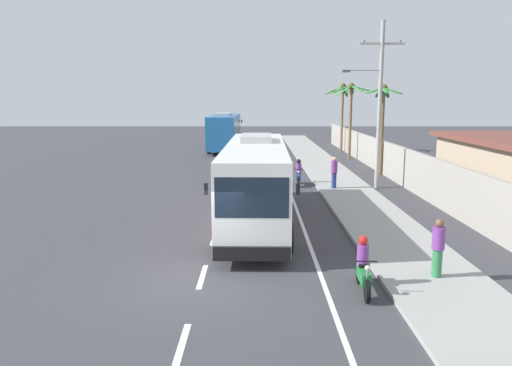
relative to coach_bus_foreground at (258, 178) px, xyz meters
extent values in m
plane|color=#3A3A3F|center=(-1.60, -7.19, -1.90)|extent=(160.00, 160.00, 0.00)
cube|color=#999993|center=(5.20, 2.81, -1.83)|extent=(3.20, 90.00, 0.14)
cube|color=white|center=(-1.60, -10.74, -1.89)|extent=(0.16, 2.00, 0.01)
cube|color=white|center=(-1.60, -6.63, -1.89)|extent=(0.16, 2.00, 0.01)
cube|color=white|center=(-1.60, -2.52, -1.89)|extent=(0.16, 2.00, 0.01)
cube|color=white|center=(-1.60, 1.60, -1.89)|extent=(0.16, 2.00, 0.01)
cube|color=white|center=(-1.60, 5.71, -1.89)|extent=(0.16, 2.00, 0.01)
cube|color=white|center=(-1.60, 9.82, -1.89)|extent=(0.16, 2.00, 0.01)
cube|color=white|center=(-1.60, 13.93, -1.89)|extent=(0.16, 2.00, 0.01)
cube|color=white|center=(-1.60, 18.04, -1.89)|extent=(0.16, 2.00, 0.01)
cube|color=white|center=(-1.60, 22.16, -1.89)|extent=(0.16, 2.00, 0.01)
cube|color=white|center=(-1.60, 26.27, -1.89)|extent=(0.16, 2.00, 0.01)
cube|color=white|center=(-1.60, 30.38, -1.89)|extent=(0.16, 2.00, 0.01)
cube|color=white|center=(-1.60, 34.49, -1.89)|extent=(0.16, 2.00, 0.01)
cube|color=white|center=(-1.60, 38.60, -1.89)|extent=(0.16, 2.00, 0.01)
cube|color=white|center=(-1.60, 42.72, -1.89)|extent=(0.16, 2.00, 0.01)
cube|color=white|center=(1.96, 7.81, -1.89)|extent=(0.14, 70.00, 0.01)
cube|color=#9E998E|center=(9.00, 6.81, -0.74)|extent=(0.24, 60.00, 2.32)
cube|color=white|center=(0.00, -0.03, -0.02)|extent=(2.69, 12.37, 2.97)
cube|color=#192333|center=(0.00, 0.17, 0.50)|extent=(2.70, 11.38, 0.95)
cube|color=#192333|center=(-0.12, -6.15, 0.42)|extent=(2.25, 0.14, 1.25)
cube|color=red|center=(0.00, -0.03, -0.69)|extent=(2.72, 12.12, 0.53)
cube|color=black|center=(-0.12, -6.24, -1.31)|extent=(2.40, 0.21, 0.44)
cube|color=#B7B7B7|center=(0.03, 1.51, 1.60)|extent=(1.40, 2.74, 0.28)
cube|color=black|center=(1.28, -5.97, 0.65)|extent=(0.12, 0.08, 0.36)
cube|color=black|center=(-1.52, -5.91, 0.65)|extent=(0.12, 0.08, 0.36)
cylinder|color=black|center=(1.11, -4.36, -1.38)|extent=(0.34, 1.05, 1.04)
cylinder|color=black|center=(-1.28, -4.32, -1.38)|extent=(0.34, 1.05, 1.04)
cylinder|color=black|center=(1.27, 3.65, -1.38)|extent=(0.34, 1.05, 1.04)
cylinder|color=black|center=(-1.12, 3.69, -1.38)|extent=(0.34, 1.05, 1.04)
cube|color=#2366A8|center=(-3.21, 29.88, 0.08)|extent=(2.82, 12.25, 3.17)
cube|color=#192333|center=(-3.22, 29.68, 0.63)|extent=(2.83, 11.28, 1.01)
cube|color=#192333|center=(-3.09, 35.95, 0.55)|extent=(2.38, 0.15, 1.33)
cube|color=orange|center=(-3.21, 29.88, -0.64)|extent=(2.86, 12.01, 0.57)
cube|color=black|center=(-3.09, 36.04, -1.31)|extent=(2.53, 0.21, 0.44)
cube|color=#B7B7B7|center=(-3.24, 28.36, 1.80)|extent=(1.47, 2.71, 0.28)
cube|color=black|center=(-4.57, 35.76, 0.79)|extent=(0.12, 0.08, 0.36)
cube|color=black|center=(-1.63, 35.71, 0.79)|extent=(0.12, 0.08, 0.36)
cylinder|color=black|center=(-4.39, 34.18, -1.38)|extent=(0.34, 1.05, 1.04)
cylinder|color=black|center=(-1.86, 34.13, -1.38)|extent=(0.34, 1.05, 1.04)
cylinder|color=black|center=(-4.55, 26.25, -1.38)|extent=(0.34, 1.05, 1.04)
cylinder|color=black|center=(-2.02, 26.20, -1.38)|extent=(0.34, 1.05, 1.04)
cylinder|color=black|center=(2.56, 8.29, -1.60)|extent=(0.15, 0.61, 0.60)
cylinder|color=black|center=(2.69, 9.64, -1.60)|extent=(0.17, 0.61, 0.60)
cube|color=#1947B2|center=(2.62, 8.92, -1.38)|extent=(0.34, 1.12, 0.36)
cube|color=black|center=(2.65, 9.22, -1.18)|extent=(0.29, 0.62, 0.12)
cylinder|color=gray|center=(2.58, 8.41, -1.30)|extent=(0.09, 0.32, 0.67)
cylinder|color=black|center=(2.58, 8.51, -0.86)|extent=(0.56, 0.09, 0.04)
sphere|color=#EAEACC|center=(2.57, 8.39, -1.00)|extent=(0.14, 0.14, 0.14)
cylinder|color=#75388E|center=(2.64, 9.17, -0.87)|extent=(0.32, 0.32, 0.61)
sphere|color=black|center=(2.64, 9.17, -0.44)|extent=(0.26, 0.26, 0.26)
cylinder|color=black|center=(2.91, -8.47, -1.60)|extent=(0.13, 0.60, 0.60)
cylinder|color=black|center=(2.99, -7.12, -1.60)|extent=(0.15, 0.61, 0.60)
cube|color=#1E7F38|center=(2.95, -7.84, -1.38)|extent=(0.30, 1.11, 0.36)
cube|color=black|center=(2.97, -7.54, -1.18)|extent=(0.27, 0.61, 0.12)
cylinder|color=gray|center=(2.92, -8.35, -1.30)|extent=(0.08, 0.32, 0.67)
cylinder|color=black|center=(2.92, -8.25, -0.86)|extent=(0.56, 0.07, 0.04)
sphere|color=#EAEACC|center=(2.92, -8.37, -1.00)|extent=(0.14, 0.14, 0.14)
cylinder|color=#75388E|center=(2.96, -7.59, -0.89)|extent=(0.32, 0.32, 0.57)
sphere|color=red|center=(2.96, -7.59, -0.48)|extent=(0.26, 0.26, 0.26)
cylinder|color=#2D7A47|center=(5.27, -6.98, -1.34)|extent=(0.28, 0.28, 0.83)
cylinder|color=#75388E|center=(5.27, -6.98, -0.60)|extent=(0.36, 0.36, 0.66)
sphere|color=brown|center=(5.27, -6.98, -0.16)|extent=(0.25, 0.25, 0.25)
cylinder|color=navy|center=(4.52, 7.24, -1.31)|extent=(0.28, 0.28, 0.89)
cylinder|color=#75388E|center=(4.52, 7.24, -0.52)|extent=(0.36, 0.36, 0.70)
sphere|color=tan|center=(4.52, 7.24, -0.06)|extent=(0.25, 0.25, 0.25)
cylinder|color=#9E9E99|center=(7.19, 8.08, 2.91)|extent=(0.24, 0.24, 9.62)
cube|color=#9E9E99|center=(7.19, 8.08, 6.44)|extent=(2.57, 0.12, 0.12)
cylinder|color=#4C4742|center=(6.16, 8.08, 6.56)|extent=(0.08, 0.08, 0.16)
cylinder|color=#4C4742|center=(8.22, 8.08, 6.56)|extent=(0.08, 0.08, 0.16)
cylinder|color=#9E9E99|center=(6.19, 8.08, 4.97)|extent=(2.01, 0.09, 0.09)
cube|color=#4C4C51|center=(5.18, 8.08, 4.91)|extent=(0.44, 0.24, 0.14)
cylinder|color=brown|center=(8.50, 27.87, 1.30)|extent=(0.24, 0.24, 6.40)
ellipsoid|color=#3D893D|center=(9.52, 27.69, 4.33)|extent=(2.14, 0.72, 0.65)
ellipsoid|color=#3D893D|center=(8.89, 28.72, 4.05)|extent=(1.12, 1.89, 1.19)
ellipsoid|color=#3D893D|center=(7.68, 28.40, 4.14)|extent=(1.87, 1.39, 1.03)
ellipsoid|color=#3D893D|center=(7.81, 27.18, 4.14)|extent=(1.66, 1.67, 1.02)
ellipsoid|color=#3D893D|center=(8.83, 27.02, 4.04)|extent=(1.02, 1.90, 1.22)
sphere|color=brown|center=(8.50, 27.87, 4.55)|extent=(0.56, 0.56, 0.56)
cylinder|color=brown|center=(8.72, 13.30, 1.05)|extent=(0.26, 0.26, 5.90)
ellipsoid|color=#337F33|center=(9.40, 13.27, 3.87)|extent=(1.40, 0.42, 0.57)
ellipsoid|color=#337F33|center=(9.04, 13.84, 3.75)|extent=(0.97, 1.30, 0.80)
ellipsoid|color=#337F33|center=(8.62, 13.92, 3.76)|extent=(0.57, 1.36, 0.78)
ellipsoid|color=#337F33|center=(8.13, 13.65, 3.90)|extent=(1.39, 1.03, 0.51)
ellipsoid|color=#337F33|center=(8.08, 13.07, 3.90)|extent=(1.44, 0.81, 0.52)
ellipsoid|color=#337F33|center=(8.66, 12.62, 3.91)|extent=(0.48, 1.43, 0.50)
ellipsoid|color=#337F33|center=(9.21, 12.84, 3.87)|extent=(1.26, 1.22, 0.57)
sphere|color=brown|center=(8.72, 13.30, 4.05)|extent=(0.56, 0.56, 0.56)
cylinder|color=brown|center=(8.15, 21.80, 1.21)|extent=(0.26, 0.26, 6.22)
ellipsoid|color=#3D893D|center=(9.11, 21.61, 4.16)|extent=(2.02, 0.75, 0.66)
ellipsoid|color=#3D893D|center=(8.38, 22.72, 4.06)|extent=(0.81, 1.97, 0.85)
ellipsoid|color=#3D893D|center=(7.42, 22.45, 4.15)|extent=(1.73, 1.59, 0.67)
ellipsoid|color=#3D893D|center=(7.37, 21.34, 3.98)|extent=(1.80, 1.25, 1.01)
ellipsoid|color=#3D893D|center=(8.44, 20.86, 4.16)|extent=(0.93, 2.01, 0.65)
sphere|color=brown|center=(8.15, 21.80, 4.38)|extent=(0.56, 0.56, 0.56)
camera|label=1|loc=(0.01, -20.51, 3.37)|focal=34.17mm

